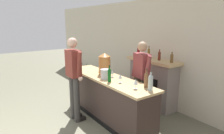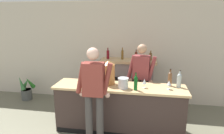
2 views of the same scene
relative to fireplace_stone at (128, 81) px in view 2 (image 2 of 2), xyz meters
name	(u,v)px [view 2 (image 2 of 2)]	position (x,y,z in m)	size (l,w,h in m)	color
wall_back_panel	(124,53)	(-0.14, 0.26, 0.74)	(12.00, 0.07, 2.75)	beige
bar_counter	(119,108)	(-0.05, -1.37, -0.14)	(2.64, 0.64, 0.98)	#382A26
fireplace_stone	(128,81)	(0.00, 0.00, 0.00)	(1.46, 0.52, 1.55)	gray
potted_plant_corner	(26,90)	(-2.90, -0.23, -0.34)	(0.42, 0.43, 0.73)	#494C48
person_customer	(94,94)	(-0.41, -2.00, 0.39)	(0.66, 0.30, 1.84)	#3E3A38
person_bartender	(141,78)	(0.36, -0.75, 0.34)	(0.65, 0.35, 1.75)	#474331
copper_dispenser	(108,72)	(-0.30, -1.29, 0.60)	(0.27, 0.31, 0.49)	#B27138
ice_bucket_steel	(123,83)	(0.03, -1.48, 0.45)	(0.21, 0.21, 0.21)	silver
wine_bottle_burgundy_dark	(170,78)	(0.94, -1.18, 0.50)	(0.08, 0.08, 0.35)	brown
wine_bottle_rose_blush	(179,80)	(1.10, -1.24, 0.50)	(0.08, 0.08, 0.34)	#A6B8B8
wine_bottle_cabernet_heavy	(136,82)	(0.28, -1.55, 0.50)	(0.07, 0.07, 0.34)	#0D5117
wine_glass_back_row	(124,79)	(0.02, -1.29, 0.46)	(0.07, 0.07, 0.17)	silver
wine_glass_front_right	(169,83)	(0.90, -1.41, 0.47)	(0.08, 0.08, 0.18)	silver
wine_glass_front_left	(144,82)	(0.44, -1.40, 0.47)	(0.07, 0.07, 0.18)	silver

